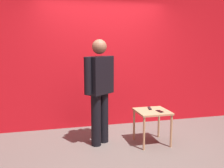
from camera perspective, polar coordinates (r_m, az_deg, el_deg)
ground_plane at (r=4.13m, az=2.22°, el=-14.71°), size 12.00×12.00×0.00m
back_wall_red at (r=5.14m, az=-2.20°, el=8.94°), size 6.39×0.12×3.32m
standing_person at (r=4.16m, az=-2.79°, el=-0.59°), size 0.60×0.51×1.73m
side_table at (r=4.33m, az=8.97°, el=-6.96°), size 0.53×0.53×0.57m
cell_phone at (r=4.26m, az=10.61°, el=-6.01°), size 0.09×0.15×0.01m
tv_remote at (r=4.40m, az=8.40°, el=-5.39°), size 0.08×0.18×0.02m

